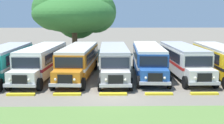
% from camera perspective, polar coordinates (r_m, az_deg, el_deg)
% --- Properties ---
extents(ground_plane, '(220.00, 220.00, 0.00)m').
position_cam_1_polar(ground_plane, '(20.18, 0.22, -6.64)').
color(ground_plane, slate).
extents(parked_bus_slot_0, '(2.77, 10.85, 2.82)m').
position_cam_1_polar(parked_bus_slot_0, '(27.02, -21.29, 0.31)').
color(parked_bus_slot_0, teal).
rests_on(parked_bus_slot_0, ground_plane).
extents(parked_bus_slot_1, '(3.23, 10.92, 2.82)m').
position_cam_1_polar(parked_bus_slot_1, '(26.27, -14.31, 0.42)').
color(parked_bus_slot_1, silver).
rests_on(parked_bus_slot_1, ground_plane).
extents(parked_bus_slot_2, '(3.38, 10.95, 2.82)m').
position_cam_1_polar(parked_bus_slot_2, '(25.76, -6.94, 0.47)').
color(parked_bus_slot_2, orange).
rests_on(parked_bus_slot_2, ground_plane).
extents(parked_bus_slot_3, '(2.68, 10.84, 2.82)m').
position_cam_1_polar(parked_bus_slot_3, '(25.48, 0.38, 0.44)').
color(parked_bus_slot_3, '#9E9993').
rests_on(parked_bus_slot_3, ground_plane).
extents(parked_bus_slot_4, '(3.18, 10.91, 2.82)m').
position_cam_1_polar(parked_bus_slot_4, '(26.34, 7.56, 0.66)').
color(parked_bus_slot_4, '#23519E').
rests_on(parked_bus_slot_4, ground_plane).
extents(parked_bus_slot_5, '(2.82, 10.86, 2.82)m').
position_cam_1_polar(parked_bus_slot_5, '(26.95, 14.55, 0.63)').
color(parked_bus_slot_5, silver).
rests_on(parked_bus_slot_5, ground_plane).
extents(parked_bus_slot_6, '(3.07, 10.89, 2.82)m').
position_cam_1_polar(parked_bus_slot_6, '(27.66, 21.49, 0.49)').
color(parked_bus_slot_6, yellow).
rests_on(parked_bus_slot_6, ground_plane).
extents(curb_wheelstop_1, '(2.00, 0.36, 0.15)m').
position_cam_1_polar(curb_wheelstop_1, '(20.82, -18.45, -6.42)').
color(curb_wheelstop_1, yellow).
rests_on(curb_wheelstop_1, ground_plane).
extents(curb_wheelstop_2, '(2.00, 0.36, 0.15)m').
position_cam_1_polar(curb_wheelstop_2, '(20.08, -9.33, -6.63)').
color(curb_wheelstop_2, yellow).
rests_on(curb_wheelstop_2, ground_plane).
extents(curb_wheelstop_3, '(2.00, 0.36, 0.15)m').
position_cam_1_polar(curb_wheelstop_3, '(19.88, 0.24, -6.67)').
color(curb_wheelstop_3, yellow).
rests_on(curb_wheelstop_3, ground_plane).
extents(curb_wheelstop_4, '(2.00, 0.36, 0.15)m').
position_cam_1_polar(curb_wheelstop_4, '(20.22, 9.74, -6.53)').
color(curb_wheelstop_4, yellow).
rests_on(curb_wheelstop_4, ground_plane).
extents(curb_wheelstop_5, '(2.00, 0.36, 0.15)m').
position_cam_1_polar(curb_wheelstop_5, '(21.08, 18.68, -6.24)').
color(curb_wheelstop_5, yellow).
rests_on(curb_wheelstop_5, ground_plane).
extents(broad_shade_tree, '(11.37, 13.19, 9.13)m').
position_cam_1_polar(broad_shade_tree, '(39.10, -7.56, 9.92)').
color(broad_shade_tree, brown).
rests_on(broad_shade_tree, ground_plane).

